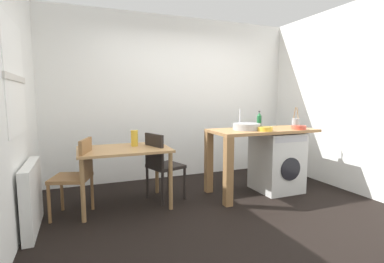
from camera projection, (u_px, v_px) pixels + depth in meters
ground_plane at (221, 212)px, 3.43m from camera, size 5.46×5.46×0.00m
wall_back at (175, 98)px, 4.89m from camera, size 4.60×0.10×2.70m
wall_window_side at (2, 99)px, 2.49m from camera, size 0.12×3.80×2.70m
wall_counter_side at (357, 99)px, 4.06m from camera, size 0.10×3.80×2.70m
radiator at (32, 197)px, 2.93m from camera, size 0.10×0.80×0.70m
dining_table at (124, 156)px, 3.56m from camera, size 1.10×0.76×0.74m
chair_person_seat at (77, 173)px, 3.26m from camera, size 0.50×0.50×0.90m
chair_opposite at (161, 163)px, 3.78m from camera, size 0.51×0.51×0.90m
kitchen_counter at (249, 141)px, 3.99m from camera, size 1.50×0.68×0.92m
washing_machine at (277, 161)px, 4.20m from camera, size 0.60×0.61×0.86m
sink_basin at (247, 127)px, 3.94m from camera, size 0.38×0.38×0.09m
tap at (240, 119)px, 4.10m from camera, size 0.02×0.02×0.28m
bottle_tall_green at (259, 120)px, 4.14m from camera, size 0.07×0.07×0.25m
mixing_bowl at (265, 129)px, 3.82m from camera, size 0.20×0.20×0.06m
utensil_crock at (296, 122)px, 4.31m from camera, size 0.11×0.11×0.30m
colander at (299, 127)px, 4.00m from camera, size 0.20×0.20×0.06m
vase at (134, 138)px, 3.68m from camera, size 0.09×0.09×0.21m
scissors at (264, 130)px, 3.94m from camera, size 0.15×0.06×0.01m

